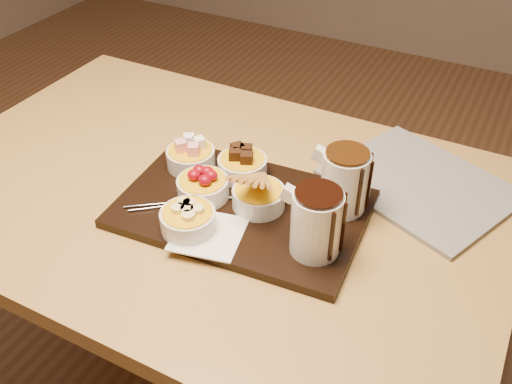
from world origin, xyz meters
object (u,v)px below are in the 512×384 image
at_px(dining_table, 210,224).
at_px(newspaper, 420,184).
at_px(bowl_strawberries, 203,188).
at_px(pitcher_milk_chocolate, 344,182).
at_px(pitcher_dark_chocolate, 316,223).
at_px(serving_board, 242,208).

distance_m(dining_table, newspaper, 0.44).
relative_size(bowl_strawberries, newspaper, 0.29).
xyz_separation_m(dining_table, pitcher_milk_chocolate, (0.27, 0.05, 0.18)).
distance_m(pitcher_dark_chocolate, pitcher_milk_chocolate, 0.13).
relative_size(serving_board, bowl_strawberries, 4.60).
bearing_deg(serving_board, pitcher_milk_chocolate, 21.80).
relative_size(bowl_strawberries, pitcher_dark_chocolate, 0.84).
relative_size(dining_table, pitcher_dark_chocolate, 10.11).
bearing_deg(dining_table, newspaper, 28.44).
xyz_separation_m(bowl_strawberries, pitcher_milk_chocolate, (0.25, 0.09, 0.04)).
bearing_deg(pitcher_milk_chocolate, serving_board, -158.20).
height_order(serving_board, pitcher_dark_chocolate, pitcher_dark_chocolate).
bearing_deg(pitcher_milk_chocolate, pitcher_dark_chocolate, -94.40).
relative_size(bowl_strawberries, pitcher_milk_chocolate, 0.84).
bearing_deg(pitcher_dark_chocolate, newspaper, 64.72).
bearing_deg(bowl_strawberries, pitcher_dark_chocolate, -8.53).
height_order(dining_table, bowl_strawberries, bowl_strawberries).
relative_size(dining_table, pitcher_milk_chocolate, 10.11).
xyz_separation_m(serving_board, pitcher_dark_chocolate, (0.17, -0.05, 0.07)).
relative_size(serving_board, pitcher_dark_chocolate, 3.87).
xyz_separation_m(serving_board, pitcher_milk_chocolate, (0.17, 0.08, 0.07)).
height_order(bowl_strawberries, newspaper, bowl_strawberries).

